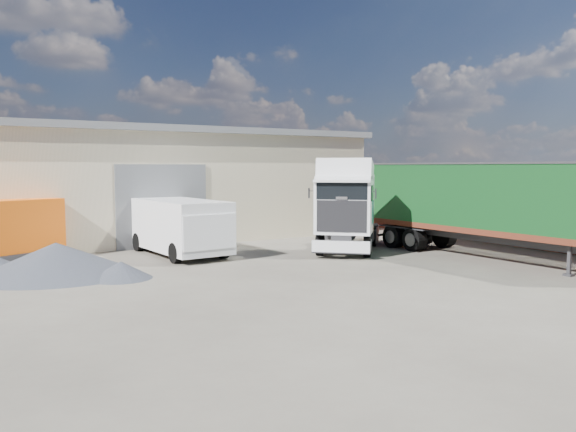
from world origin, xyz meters
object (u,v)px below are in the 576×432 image
panel_van (181,227)px  orange_skip (9,234)px  tractor_unit (347,213)px  box_trailer (492,200)px

panel_van → orange_skip: size_ratio=1.29×
tractor_unit → orange_skip: size_ratio=1.30×
tractor_unit → orange_skip: (-11.99, 5.00, -0.62)m
box_trailer → orange_skip: 18.20m
box_trailer → tractor_unit: bearing=129.6°
tractor_unit → orange_skip: 13.01m
box_trailer → panel_van: bearing=142.2°
tractor_unit → box_trailer: tractor_unit is taller
tractor_unit → panel_van: size_ratio=1.01×
orange_skip → tractor_unit: bearing=-45.8°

